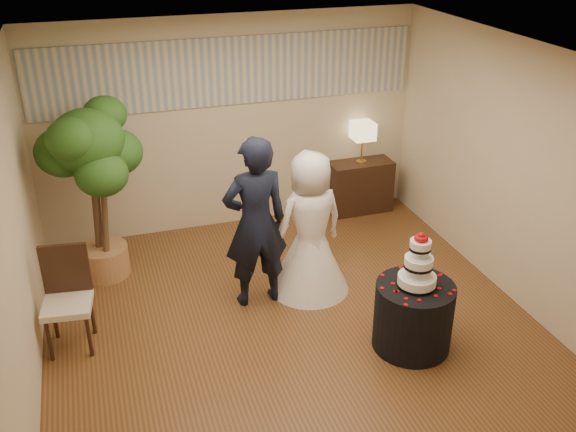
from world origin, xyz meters
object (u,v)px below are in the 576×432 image
object	(u,v)px
bride	(310,224)
wedding_cake	(419,260)
console	(360,187)
ficus_tree	(95,192)
table_lamp	(362,142)
groom	(255,223)
side_chair	(67,302)
cake_table	(413,316)

from	to	relation	value
bride	wedding_cake	xyz separation A→B (m)	(0.61, -1.31, 0.16)
wedding_cake	console	xyz separation A→B (m)	(0.76, 3.04, -0.62)
bride	ficus_tree	xyz separation A→B (m)	(-2.21, 1.03, 0.24)
table_lamp	wedding_cake	bearing A→B (deg)	-104.03
groom	side_chair	bearing A→B (deg)	4.46
groom	ficus_tree	xyz separation A→B (m)	(-1.58, 1.09, 0.11)
wedding_cake	ficus_tree	world-z (taller)	ficus_tree
groom	console	world-z (taller)	groom
wedding_cake	side_chair	distance (m)	3.41
cake_table	ficus_tree	xyz separation A→B (m)	(-2.82, 2.35, 0.72)
table_lamp	ficus_tree	bearing A→B (deg)	-169.10
console	table_lamp	world-z (taller)	table_lamp
cake_table	groom	bearing A→B (deg)	134.78
console	side_chair	distance (m)	4.46
bride	side_chair	bearing A→B (deg)	-4.31
bride	cake_table	world-z (taller)	bride
table_lamp	cake_table	bearing A→B (deg)	-104.03
groom	wedding_cake	bearing A→B (deg)	132.24
wedding_cake	console	bearing A→B (deg)	75.97
groom	console	bearing A→B (deg)	-141.01
groom	wedding_cake	size ratio (longest dim) A/B	3.32
cake_table	table_lamp	size ratio (longest dim) A/B	1.33
wedding_cake	side_chair	world-z (taller)	wedding_cake
wedding_cake	table_lamp	bearing A→B (deg)	75.97
ficus_tree	side_chair	bearing A→B (deg)	-106.47
cake_table	wedding_cake	distance (m)	0.64
console	side_chair	xyz separation A→B (m)	(-3.97, -2.02, 0.15)
bride	table_lamp	xyz separation A→B (m)	(1.37, 1.72, 0.20)
wedding_cake	groom	bearing A→B (deg)	134.78
groom	ficus_tree	size ratio (longest dim) A/B	0.90
table_lamp	side_chair	world-z (taller)	table_lamp
console	ficus_tree	size ratio (longest dim) A/B	0.42
cake_table	side_chair	bearing A→B (deg)	162.45
groom	bride	size ratio (longest dim) A/B	1.16
bride	wedding_cake	size ratio (longest dim) A/B	2.87
groom	cake_table	distance (m)	1.88
wedding_cake	side_chair	size ratio (longest dim) A/B	0.55
bride	cake_table	distance (m)	1.53
ficus_tree	cake_table	bearing A→B (deg)	-39.71
groom	side_chair	xyz separation A→B (m)	(-1.97, -0.24, -0.44)
cake_table	side_chair	distance (m)	3.38
bride	side_chair	xyz separation A→B (m)	(-2.60, -0.29, -0.31)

